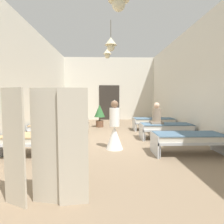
% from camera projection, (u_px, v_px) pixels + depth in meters
% --- Properties ---
extents(ground_plane, '(6.79, 13.02, 0.10)m').
position_uv_depth(ground_plane, '(112.00, 140.00, 7.02)').
color(ground_plane, '#8C755B').
extents(room_shell, '(6.59, 12.62, 4.33)m').
position_uv_depth(room_shell, '(111.00, 84.00, 8.19)').
color(room_shell, silver).
rests_on(room_shell, ground).
extents(bed_left_row_0, '(1.90, 0.84, 0.57)m').
position_uv_depth(bed_left_row_0, '(38.00, 139.00, 5.03)').
color(bed_left_row_0, '#B7BCC1').
rests_on(bed_left_row_0, ground).
extents(bed_right_row_0, '(1.90, 0.84, 0.57)m').
position_uv_depth(bed_right_row_0, '(188.00, 138.00, 5.15)').
color(bed_right_row_0, '#B7BCC1').
rests_on(bed_right_row_0, ground).
extents(bed_left_row_1, '(1.90, 0.84, 0.57)m').
position_uv_depth(bed_left_row_1, '(57.00, 128.00, 6.92)').
color(bed_left_row_1, '#B7BCC1').
rests_on(bed_left_row_1, ground).
extents(bed_right_row_1, '(1.90, 0.84, 0.57)m').
position_uv_depth(bed_right_row_1, '(166.00, 127.00, 7.04)').
color(bed_right_row_1, '#B7BCC1').
rests_on(bed_right_row_1, ground).
extents(bed_left_row_2, '(1.90, 0.84, 0.57)m').
position_uv_depth(bed_left_row_2, '(67.00, 121.00, 8.82)').
color(bed_left_row_2, '#B7BCC1').
rests_on(bed_left_row_2, ground).
extents(bed_right_row_2, '(1.90, 0.84, 0.57)m').
position_uv_depth(bed_right_row_2, '(153.00, 121.00, 8.94)').
color(bed_right_row_2, '#B7BCC1').
rests_on(bed_right_row_2, ground).
extents(nurse_near_aisle, '(0.52, 0.52, 1.49)m').
position_uv_depth(nurse_near_aisle, '(114.00, 132.00, 5.64)').
color(nurse_near_aisle, white).
rests_on(nurse_near_aisle, ground).
extents(patient_seated_primary, '(0.44, 0.44, 0.80)m').
position_uv_depth(patient_seated_primary, '(157.00, 116.00, 7.06)').
color(patient_seated_primary, gray).
rests_on(patient_seated_primary, bed_right_row_1).
extents(potted_plant, '(0.57, 0.57, 1.18)m').
position_uv_depth(potted_plant, '(100.00, 113.00, 9.84)').
color(potted_plant, brown).
rests_on(potted_plant, ground).
extents(privacy_screen, '(1.24, 0.22, 1.70)m').
position_uv_depth(privacy_screen, '(44.00, 147.00, 2.68)').
color(privacy_screen, '#BCB29E').
rests_on(privacy_screen, ground).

